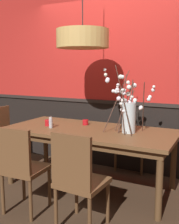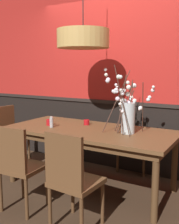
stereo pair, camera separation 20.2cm
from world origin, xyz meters
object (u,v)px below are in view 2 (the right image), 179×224
at_px(dining_table, 90,135).
at_px(pendant_lamp, 83,39).
at_px(candle_holder_nearer_center, 49,122).
at_px(chair_far_side_right, 137,135).
at_px(chair_near_side_left, 19,164).
at_px(candle_holder_nearer_edge, 87,122).
at_px(chair_head_west_end, 8,133).
at_px(chair_near_side_right, 71,177).
at_px(condiment_bottle, 51,122).
at_px(vase_with_blossoms, 127,112).

relative_size(dining_table, pendant_lamp, 1.79).
bearing_deg(pendant_lamp, candle_holder_nearer_center, -165.42).
bearing_deg(chair_far_side_right, dining_table, -108.25).
xyz_separation_m(chair_near_side_left, candle_holder_nearer_edge, (0.16, 1.10, 0.27)).
relative_size(dining_table, chair_head_west_end, 2.28).
distance_m(candle_holder_nearer_edge, pendant_lamp, 1.08).
relative_size(chair_near_side_left, candle_holder_nearer_edge, 11.38).
bearing_deg(chair_near_side_right, pendant_lamp, 115.82).
bearing_deg(chair_far_side_right, chair_near_side_right, -88.33).
bearing_deg(candle_holder_nearer_center, pendant_lamp, 14.58).
xyz_separation_m(dining_table, candle_holder_nearer_edge, (-0.16, 0.20, 0.11)).
xyz_separation_m(candle_holder_nearer_edge, condiment_bottle, (-0.31, -0.36, 0.03)).
distance_m(chair_far_side_right, vase_with_blossoms, 0.98).
height_order(chair_head_west_end, candle_holder_nearer_center, chair_head_west_end).
relative_size(candle_holder_nearer_edge, pendant_lamp, 0.07).
bearing_deg(vase_with_blossoms, chair_near_side_right, -97.77).
xyz_separation_m(chair_near_side_left, chair_near_side_right, (0.67, -0.01, 0.00)).
height_order(dining_table, chair_near_side_right, chair_near_side_right).
bearing_deg(candle_holder_nearer_center, candle_holder_nearer_edge, 33.23).
bearing_deg(condiment_bottle, chair_near_side_right, -42.54).
distance_m(dining_table, vase_with_blossoms, 0.58).
xyz_separation_m(vase_with_blossoms, condiment_bottle, (-0.95, -0.21, -0.18)).
bearing_deg(chair_near_side_right, condiment_bottle, 137.46).
relative_size(chair_far_side_right, candle_holder_nearer_center, 11.43).
distance_m(chair_head_west_end, chair_far_side_right, 1.95).
bearing_deg(chair_head_west_end, candle_holder_nearer_center, -3.87).
distance_m(chair_near_side_left, candle_holder_nearer_center, 0.90).
height_order(chair_head_west_end, pendant_lamp, pendant_lamp).
bearing_deg(condiment_bottle, chair_near_side_left, -78.72).
bearing_deg(chair_head_west_end, chair_near_side_left, -38.56).
bearing_deg(candle_holder_nearer_center, dining_table, 7.56).
bearing_deg(condiment_bottle, dining_table, 19.12).
distance_m(chair_near_side_left, vase_with_blossoms, 1.33).
bearing_deg(vase_with_blossoms, condiment_bottle, -167.37).
relative_size(chair_near_side_left, chair_near_side_right, 0.98).
bearing_deg(chair_near_side_left, candle_holder_nearer_center, 107.04).
relative_size(vase_with_blossoms, pendant_lamp, 0.67).
relative_size(chair_near_side_right, condiment_bottle, 6.73).
bearing_deg(chair_near_side_left, pendant_lamp, 77.65).
height_order(vase_with_blossoms, candle_holder_nearer_center, vase_with_blossoms).
xyz_separation_m(chair_near_side_right, pendant_lamp, (-0.46, 0.95, 1.33)).
bearing_deg(chair_far_side_right, candle_holder_nearer_center, -131.96).
distance_m(candle_holder_nearer_center, pendant_lamp, 1.16).
bearing_deg(condiment_bottle, candle_holder_nearer_edge, 49.21).
relative_size(chair_near_side_right, vase_with_blossoms, 1.20).
distance_m(condiment_bottle, pendant_lamp, 1.11).
bearing_deg(dining_table, chair_head_west_end, -179.26).
bearing_deg(pendant_lamp, dining_table, -20.45).
height_order(dining_table, candle_holder_nearer_edge, candle_holder_nearer_edge).
bearing_deg(candle_holder_nearer_edge, chair_near_side_left, -98.40).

